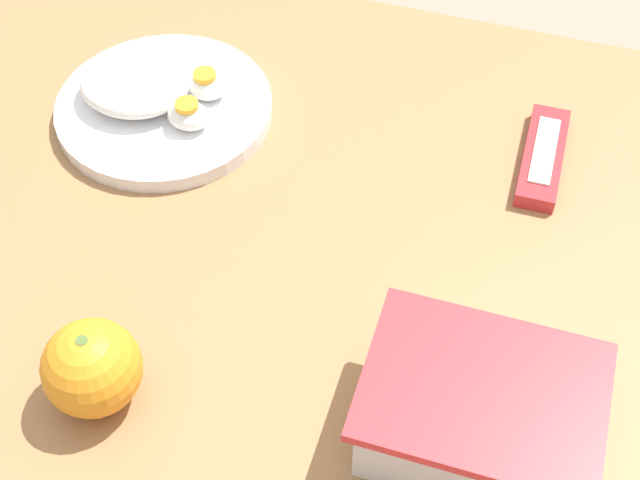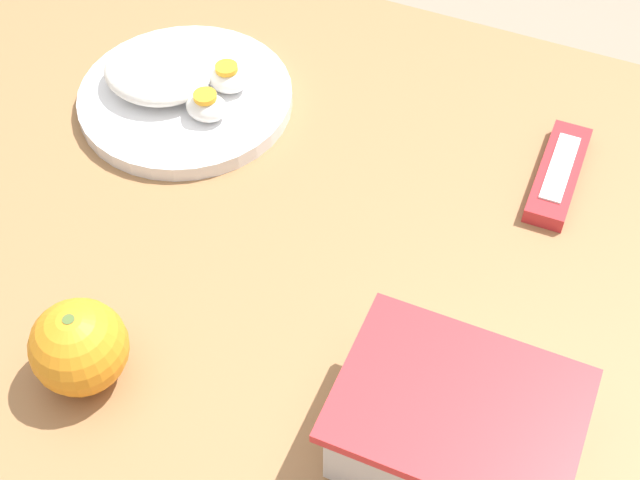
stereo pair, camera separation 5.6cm
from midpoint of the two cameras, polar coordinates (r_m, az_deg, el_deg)
The scene contains 5 objects.
table at distance 0.96m, azimuth -3.70°, elevation -2.64°, with size 1.01×0.80×0.71m.
food_container at distance 0.75m, azimuth 7.86°, elevation -11.22°, with size 0.19×0.14×0.08m.
orange_fruit at distance 0.79m, azimuth -16.38°, elevation -7.95°, with size 0.09×0.09×0.09m.
rice_plate at distance 1.03m, azimuth -11.94°, elevation 8.71°, with size 0.24×0.24×0.06m.
candy_bar at distance 0.98m, azimuth 12.51°, elevation 5.18°, with size 0.04×0.14×0.02m.
Camera 1 is at (-0.20, 0.54, 1.40)m, focal length 50.00 mm.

